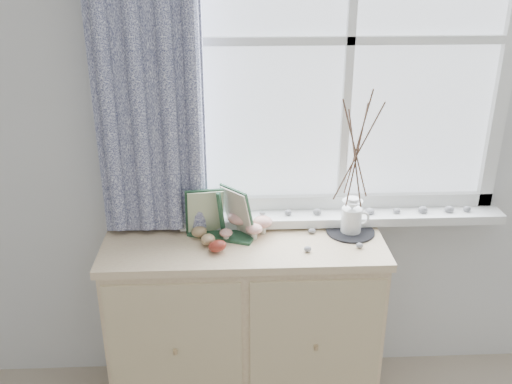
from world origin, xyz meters
TOP-DOWN VIEW (x-y plane):
  - room_shell at (0.01, 0.13)m, footprint 4.04×4.04m
  - sideboard at (-0.15, 1.75)m, footprint 1.20×0.45m
  - botanical_book at (-0.24, 1.78)m, footprint 0.36×0.24m
  - toadstool_cluster at (-0.13, 1.82)m, footprint 0.23×0.16m
  - wooden_eggs at (-0.30, 1.73)m, footprint 0.14×0.18m
  - songbird_figurine at (-0.19, 1.87)m, footprint 0.14×0.07m
  - crocheted_doily at (0.32, 1.81)m, footprint 0.21×0.21m
  - twig_pitcher at (0.32, 1.81)m, footprint 0.29×0.29m
  - sideboard_pebbles at (0.20, 1.71)m, footprint 0.25×0.19m

SIDE VIEW (x-z plane):
  - sideboard at x=-0.15m, z-range 0.00..0.85m
  - crocheted_doily at x=0.32m, z-range 0.85..0.86m
  - sideboard_pebbles at x=0.20m, z-range 0.85..0.87m
  - wooden_eggs at x=-0.30m, z-range 0.84..0.92m
  - songbird_figurine at x=-0.19m, z-range 0.85..0.92m
  - toadstool_cluster at x=-0.13m, z-range 0.86..0.96m
  - botanical_book at x=-0.24m, z-range 0.85..1.08m
  - twig_pitcher at x=0.32m, z-range 0.90..1.57m
  - room_shell at x=0.01m, z-range 0.35..2.97m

